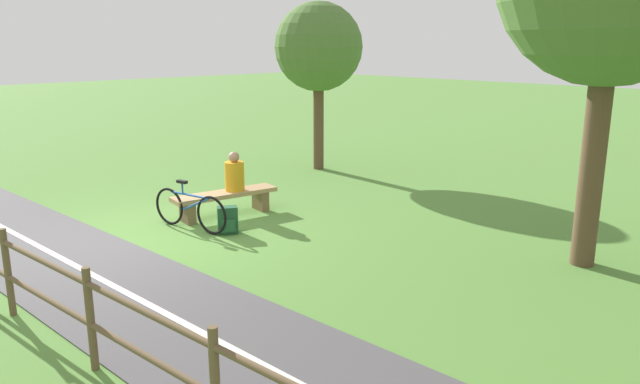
{
  "coord_description": "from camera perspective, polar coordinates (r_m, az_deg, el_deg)",
  "views": [
    {
      "loc": [
        4.47,
        8.81,
        3.14
      ],
      "look_at": [
        -1.31,
        2.88,
        1.07
      ],
      "focal_mm": 33.84,
      "sensor_mm": 36.0,
      "label": 1
    }
  ],
  "objects": [
    {
      "name": "backpack",
      "position": [
        10.23,
        -8.72,
        -2.67
      ],
      "size": [
        0.39,
        0.35,
        0.46
      ],
      "rotation": [
        0.0,
        0.0,
        5.73
      ],
      "color": "#1E4C2D",
      "rests_on": "ground_plane"
    },
    {
      "name": "tree_far_right",
      "position": [
        15.01,
        -0.15,
        13.47
      ],
      "size": [
        2.15,
        2.15,
        4.09
      ],
      "color": "brown",
      "rests_on": "ground_plane"
    },
    {
      "name": "person_seated",
      "position": [
        11.23,
        -8.09,
        1.67
      ],
      "size": [
        0.41,
        0.41,
        0.73
      ],
      "rotation": [
        0.0,
        0.0,
        -0.16
      ],
      "color": "orange",
      "rests_on": "bench"
    },
    {
      "name": "ground_plane",
      "position": [
        10.36,
        -16.58,
        -4.2
      ],
      "size": [
        80.0,
        80.0,
        0.0
      ],
      "primitive_type": "plane",
      "color": "#548438"
    },
    {
      "name": "paved_path",
      "position": [
        6.63,
        -8.7,
        -14.31
      ],
      "size": [
        3.96,
        36.06,
        0.02
      ],
      "primitive_type": "cube",
      "rotation": [
        0.0,
        0.0,
        0.05
      ],
      "color": "#4C494C",
      "rests_on": "ground_plane"
    },
    {
      "name": "bench",
      "position": [
        11.24,
        -8.97,
        -0.65
      ],
      "size": [
        2.02,
        0.76,
        0.45
      ],
      "rotation": [
        0.0,
        0.0,
        -0.16
      ],
      "color": "#A88456",
      "rests_on": "ground_plane"
    },
    {
      "name": "fence_roadside",
      "position": [
        7.9,
        -27.5,
        -6.1
      ],
      "size": [
        1.05,
        11.22,
        1.07
      ],
      "rotation": [
        0.0,
        0.0,
        1.66
      ],
      "color": "brown",
      "rests_on": "ground_plane"
    },
    {
      "name": "bicycle",
      "position": [
        10.53,
        -12.21,
        -1.62
      ],
      "size": [
        0.38,
        1.65,
        0.84
      ],
      "rotation": [
        0.0,
        0.0,
        1.78
      ],
      "color": "black",
      "rests_on": "ground_plane"
    },
    {
      "name": "path_centre_line",
      "position": [
        6.63,
        -8.71,
        -14.23
      ],
      "size": [
        1.7,
        31.97,
        0.0
      ],
      "primitive_type": "cube",
      "rotation": [
        0.0,
        0.0,
        0.05
      ],
      "color": "silver",
      "rests_on": "paved_path"
    }
  ]
}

